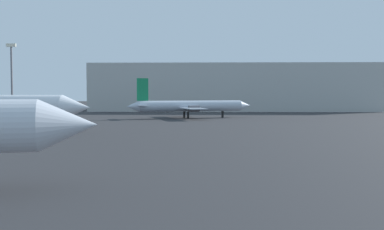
# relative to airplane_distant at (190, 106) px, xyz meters

# --- Properties ---
(airplane_distant) EXTENTS (28.02, 18.89, 8.77)m
(airplane_distant) POSITION_rel_airplane_distant_xyz_m (0.00, 0.00, 0.00)
(airplane_distant) COLOR #B2BCCC
(airplane_distant) RESTS_ON ground_plane
(light_mast_left) EXTENTS (2.40, 0.50, 17.89)m
(light_mast_left) POSITION_rel_airplane_distant_xyz_m (-44.76, 10.44, 7.48)
(light_mast_left) COLOR slate
(light_mast_left) RESTS_ON ground_plane
(terminal_building) EXTENTS (88.17, 27.48, 14.67)m
(terminal_building) POSITION_rel_airplane_distant_xyz_m (12.15, 45.91, 4.62)
(terminal_building) COLOR #B7B7B2
(terminal_building) RESTS_ON ground_plane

